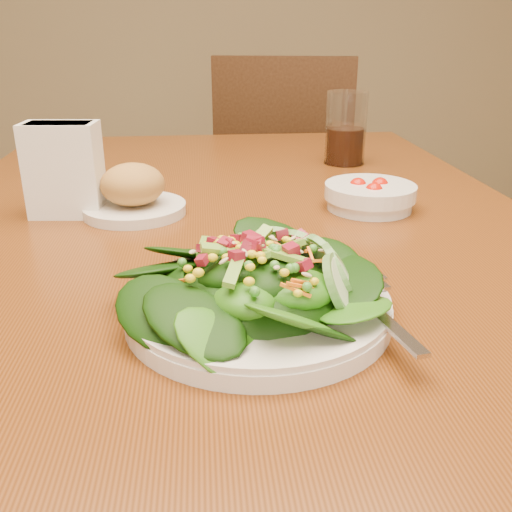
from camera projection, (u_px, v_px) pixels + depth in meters
name	position (u px, v px, depth m)	size (l,w,h in m)	color
dining_table	(234.00, 294.00, 0.82)	(0.90, 1.40, 0.75)	brown
chair_far	(283.00, 194.00, 1.86)	(0.50, 0.50, 0.92)	#3A2311
salad_plate	(268.00, 290.00, 0.54)	(0.26, 0.25, 0.07)	silver
bread_plate	(133.00, 194.00, 0.82)	(0.15, 0.15, 0.08)	silver
tomato_bowl	(370.00, 196.00, 0.85)	(0.14, 0.14, 0.04)	silver
drinking_glass	(346.00, 133.00, 1.11)	(0.08, 0.08, 0.14)	silver
napkin_holder	(64.00, 167.00, 0.81)	(0.11, 0.07, 0.13)	white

